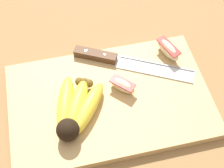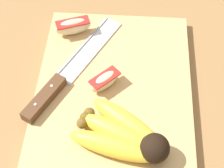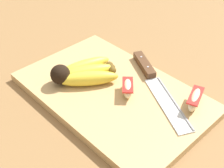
% 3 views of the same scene
% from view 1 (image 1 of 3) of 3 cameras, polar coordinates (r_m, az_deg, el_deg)
% --- Properties ---
extents(ground_plane, '(6.00, 6.00, 0.00)m').
position_cam_1_polar(ground_plane, '(0.75, -0.30, -3.49)').
color(ground_plane, olive).
extents(cutting_board, '(0.43, 0.27, 0.02)m').
position_cam_1_polar(cutting_board, '(0.74, -0.48, -2.78)').
color(cutting_board, tan).
rests_on(cutting_board, ground_plane).
extents(banana_bunch, '(0.13, 0.16, 0.05)m').
position_cam_1_polar(banana_bunch, '(0.70, -6.16, -4.30)').
color(banana_bunch, black).
rests_on(banana_bunch, cutting_board).
extents(chefs_knife, '(0.26, 0.15, 0.02)m').
position_cam_1_polar(chefs_knife, '(0.79, 0.64, 4.08)').
color(chefs_knife, silver).
rests_on(chefs_knife, cutting_board).
extents(apple_wedge_near, '(0.06, 0.06, 0.03)m').
position_cam_1_polar(apple_wedge_near, '(0.73, 1.76, -0.21)').
color(apple_wedge_near, beige).
rests_on(apple_wedge_near, cutting_board).
extents(apple_wedge_middle, '(0.05, 0.07, 0.03)m').
position_cam_1_polar(apple_wedge_middle, '(0.80, 9.37, 5.73)').
color(apple_wedge_middle, beige).
rests_on(apple_wedge_middle, cutting_board).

